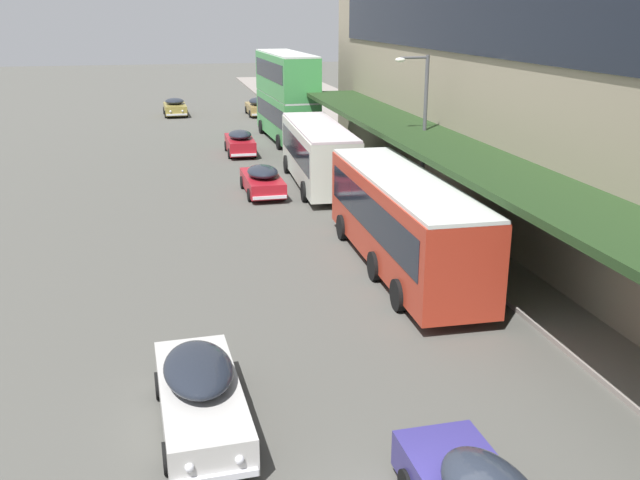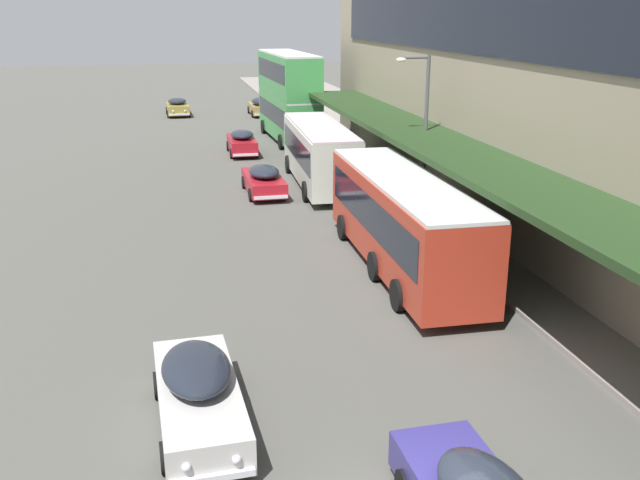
% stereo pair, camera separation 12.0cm
% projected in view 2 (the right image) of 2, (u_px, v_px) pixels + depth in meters
% --- Properties ---
extents(transit_bus_kerbside_front, '(2.99, 10.14, 3.18)m').
position_uv_depth(transit_bus_kerbside_front, '(320.00, 151.00, 36.90)').
color(transit_bus_kerbside_front, beige).
rests_on(transit_bus_kerbside_front, ground).
extents(transit_bus_kerbside_rear, '(2.80, 11.34, 3.33)m').
position_uv_depth(transit_bus_kerbside_rear, '(403.00, 218.00, 24.77)').
color(transit_bus_kerbside_rear, '#AE301E').
rests_on(transit_bus_kerbside_rear, ground).
extents(transit_bus_kerbside_far, '(2.97, 10.47, 6.05)m').
position_uv_depth(transit_bus_kerbside_far, '(288.00, 94.00, 49.53)').
color(transit_bus_kerbside_far, '#429B4E').
rests_on(transit_bus_kerbside_far, ground).
extents(sedan_far_back, '(1.80, 4.45, 1.56)m').
position_uv_depth(sedan_far_back, '(242.00, 142.00, 45.43)').
color(sedan_far_back, '#A51620').
rests_on(sedan_far_back, ground).
extents(sedan_trailing_mid, '(1.89, 4.64, 1.46)m').
position_uv_depth(sedan_trailing_mid, '(264.00, 180.00, 35.53)').
color(sedan_trailing_mid, '#A91722').
rests_on(sedan_trailing_mid, ground).
extents(sedan_lead_near, '(2.07, 4.31, 1.51)m').
position_uv_depth(sedan_lead_near, '(178.00, 107.00, 62.37)').
color(sedan_lead_near, olive).
rests_on(sedan_lead_near, ground).
extents(sedan_oncoming_front, '(2.03, 5.09, 1.58)m').
position_uv_depth(sedan_oncoming_front, '(198.00, 393.00, 15.60)').
color(sedan_oncoming_front, beige).
rests_on(sedan_oncoming_front, ground).
extents(sedan_lead_mid, '(1.86, 4.65, 1.57)m').
position_uv_depth(sedan_lead_mid, '(260.00, 107.00, 62.51)').
color(sedan_lead_mid, olive).
rests_on(sedan_lead_mid, ground).
extents(street_lamp, '(1.50, 0.28, 6.87)m').
position_uv_depth(street_lamp, '(422.00, 124.00, 30.41)').
color(street_lamp, '#4C4C51').
rests_on(street_lamp, sidewalk_kerb).
extents(fire_hydrant, '(0.20, 0.40, 0.70)m').
position_uv_depth(fire_hydrant, '(476.00, 250.00, 25.82)').
color(fire_hydrant, red).
rests_on(fire_hydrant, sidewalk_kerb).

